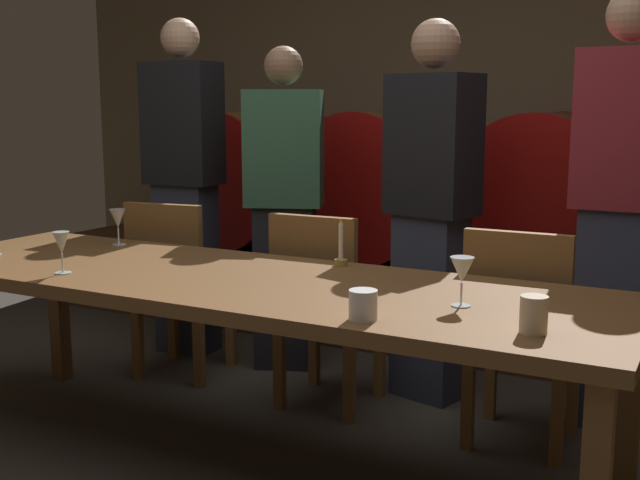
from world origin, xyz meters
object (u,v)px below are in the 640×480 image
object	(u,v)px
dining_table	(240,293)
guest_center_left	(285,208)
candle_center	(341,253)
wine_glass_far_right	(462,271)
wine_barrel_center_left	(380,185)
chair_left	(176,281)
wine_glass_center_left	(118,219)
wine_glass_center_right	(61,244)
guest_far_left	(184,185)
cup_right	(534,315)
cup_left	(363,305)
guest_center_right	(432,209)
wine_barrel_center_right	(548,194)
wine_barrel_far_left	(246,178)
chair_right	(521,328)
guest_far_right	(621,209)
chair_center	(324,301)

from	to	relation	value
dining_table	guest_center_left	world-z (taller)	guest_center_left
dining_table	candle_center	xyz separation A→B (m)	(0.24, 0.35, 0.11)
wine_glass_far_right	wine_barrel_center_left	bearing A→B (deg)	120.14
chair_left	wine_glass_center_left	bearing A→B (deg)	77.50
chair_left	wine_glass_center_left	xyz separation A→B (m)	(-0.03, -0.36, 0.35)
wine_barrel_center_left	wine_glass_center_right	bearing A→B (deg)	-98.86
guest_far_left	cup_right	size ratio (longest dim) A/B	17.01
guest_far_left	wine_glass_center_right	world-z (taller)	guest_far_left
chair_left	guest_far_left	distance (m)	0.61
guest_far_left	candle_center	distance (m)	1.45
dining_table	candle_center	bearing A→B (deg)	55.70
cup_left	wine_glass_center_left	bearing A→B (deg)	157.51
guest_far_left	wine_glass_far_right	distance (m)	2.16
guest_center_right	wine_glass_center_right	xyz separation A→B (m)	(-0.98, -1.25, -0.05)
candle_center	wine_glass_center_right	bearing A→B (deg)	-144.43
wine_barrel_center_right	wine_glass_far_right	world-z (taller)	wine_barrel_center_right
wine_barrel_far_left	candle_center	world-z (taller)	wine_barrel_far_left
wine_glass_center_right	cup_left	xyz separation A→B (m)	(1.25, -0.06, -0.07)
wine_barrel_center_right	wine_glass_far_right	size ratio (longest dim) A/B	5.52
guest_center_right	cup_right	xyz separation A→B (m)	(0.74, -1.21, -0.10)
wine_barrel_center_left	candle_center	size ratio (longest dim) A/B	4.54
wine_barrel_center_right	guest_center_right	bearing A→B (deg)	-109.62
chair_right	cup_left	bearing A→B (deg)	74.73
guest_far_right	wine_glass_far_right	distance (m)	1.12
candle_center	wine_glass_center_left	world-z (taller)	candle_center
cup_right	wine_glass_far_right	bearing A→B (deg)	144.55
dining_table	guest_far_left	distance (m)	1.48
chair_right	wine_glass_center_left	size ratio (longest dim) A/B	5.47
guest_far_left	guest_center_right	xyz separation A→B (m)	(1.41, -0.04, -0.04)
wine_barrel_far_left	guest_center_right	world-z (taller)	guest_center_right
chair_right	candle_center	distance (m)	0.75
wine_barrel_center_left	guest_center_right	distance (m)	1.11
candle_center	dining_table	bearing A→B (deg)	-124.30
guest_center_right	wine_glass_center_left	bearing A→B (deg)	44.29
dining_table	chair_left	size ratio (longest dim) A/B	3.16
guest_center_left	wine_barrel_far_left	bearing A→B (deg)	-69.32
wine_barrel_center_left	guest_center_left	xyz separation A→B (m)	(-0.16, -0.83, -0.05)
guest_center_right	candle_center	world-z (taller)	guest_center_right
dining_table	guest_far_left	xyz separation A→B (m)	(-1.04, 1.03, 0.25)
dining_table	cup_left	distance (m)	0.72
wine_glass_center_left	guest_far_right	bearing A→B (deg)	20.21
guest_center_right	cup_left	bearing A→B (deg)	116.12
wine_barrel_far_left	wine_glass_center_left	size ratio (longest dim) A/B	5.34
cup_left	chair_center	bearing A→B (deg)	123.42
chair_left	wine_glass_center_left	distance (m)	0.50
wine_glass_center_left	cup_right	world-z (taller)	wine_glass_center_left
wine_barrel_far_left	wine_glass_center_right	bearing A→B (deg)	-74.45
chair_right	wine_glass_center_left	bearing A→B (deg)	9.70
guest_far_right	candle_center	bearing A→B (deg)	37.10
guest_center_left	cup_right	size ratio (longest dim) A/B	15.48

